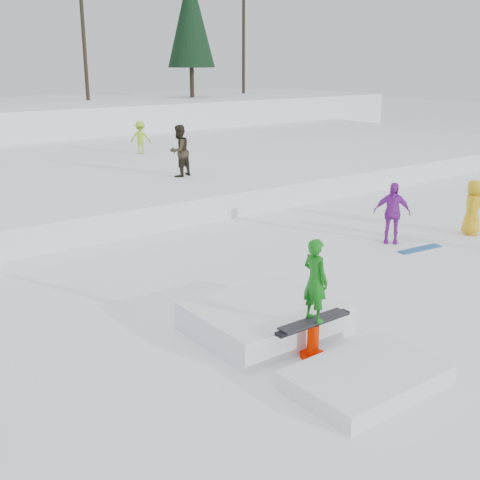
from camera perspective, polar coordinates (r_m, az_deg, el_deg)
ground at (r=11.81m, az=3.95°, el=-7.78°), size 120.00×120.00×0.00m
snow_midrise at (r=25.50m, az=-20.39°, el=5.52°), size 50.00×18.00×0.80m
treeline at (r=38.78m, az=-18.05°, el=19.72°), size 40.24×4.22×10.50m
walker_olive at (r=22.08m, az=-5.78°, el=8.41°), size 1.08×0.96×1.87m
walker_ygreen at (r=27.85m, az=-9.40°, el=9.55°), size 1.08×1.01×1.46m
spectator_purple at (r=17.08m, az=14.21°, el=2.52°), size 0.96×1.04×1.71m
spectator_yellow at (r=18.66m, az=21.20°, el=2.91°), size 0.93×0.85×1.60m
loose_board_teal at (r=16.87m, az=16.69°, el=-0.82°), size 1.42×0.43×0.03m
jib_rail_feature at (r=10.83m, az=4.80°, el=-8.41°), size 2.60×4.40×2.11m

